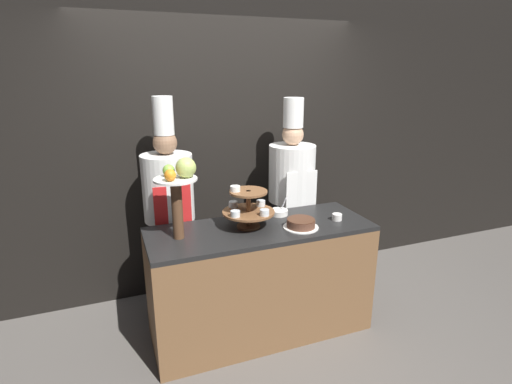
{
  "coord_description": "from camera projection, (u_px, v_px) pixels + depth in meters",
  "views": [
    {
      "loc": [
        -1.05,
        -2.31,
        2.05
      ],
      "look_at": [
        0.0,
        0.42,
        1.16
      ],
      "focal_mm": 28.0,
      "sensor_mm": 36.0,
      "label": 1
    }
  ],
  "objects": [
    {
      "name": "tiered_stand",
      "position": [
        248.0,
        207.0,
        2.99
      ],
      "size": [
        0.4,
        0.4,
        0.33
      ],
      "color": "brown",
      "rests_on": "buffet_counter"
    },
    {
      "name": "cake_round",
      "position": [
        301.0,
        224.0,
        3.01
      ],
      "size": [
        0.27,
        0.27,
        0.07
      ],
      "color": "white",
      "rests_on": "buffet_counter"
    },
    {
      "name": "chef_left",
      "position": [
        169.0,
        207.0,
        3.29
      ],
      "size": [
        0.41,
        0.41,
        1.86
      ],
      "color": "black",
      "rests_on": "ground_plane"
    },
    {
      "name": "ground_plane",
      "position": [
        276.0,
        353.0,
        3.02
      ],
      "size": [
        14.0,
        14.0,
        0.0
      ],
      "primitive_type": "plane",
      "color": "#5B5651"
    },
    {
      "name": "cup_white",
      "position": [
        337.0,
        217.0,
        3.17
      ],
      "size": [
        0.08,
        0.08,
        0.05
      ],
      "color": "white",
      "rests_on": "buffet_counter"
    },
    {
      "name": "serving_bowl_far",
      "position": [
        279.0,
        212.0,
        3.28
      ],
      "size": [
        0.14,
        0.14,
        0.15
      ],
      "color": "white",
      "rests_on": "buffet_counter"
    },
    {
      "name": "chef_center_left",
      "position": [
        291.0,
        192.0,
        3.67
      ],
      "size": [
        0.42,
        0.42,
        1.83
      ],
      "color": "black",
      "rests_on": "ground_plane"
    },
    {
      "name": "wall_back",
      "position": [
        224.0,
        143.0,
        3.72
      ],
      "size": [
        10.0,
        0.06,
        2.8
      ],
      "color": "black",
      "rests_on": "ground_plane"
    },
    {
      "name": "fruit_pedestal",
      "position": [
        179.0,
        184.0,
        2.73
      ],
      "size": [
        0.3,
        0.3,
        0.58
      ],
      "color": "brown",
      "rests_on": "buffet_counter"
    },
    {
      "name": "buffet_counter",
      "position": [
        261.0,
        280.0,
        3.17
      ],
      "size": [
        1.72,
        0.64,
        0.91
      ],
      "color": "brown",
      "rests_on": "ground_plane"
    }
  ]
}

